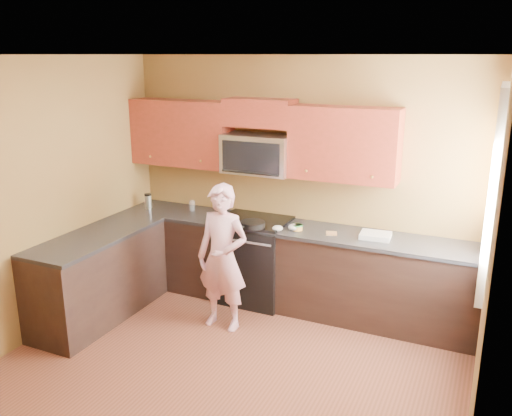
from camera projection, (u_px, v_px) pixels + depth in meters
The scene contains 25 objects.
floor at pixel (214, 384), 4.56m from camera, with size 4.00×4.00×0.00m, color brown.
ceiling at pixel (206, 55), 3.82m from camera, with size 4.00×4.00×0.00m, color white.
wall_back at pixel (299, 181), 5.94m from camera, with size 4.00×4.00×0.00m, color brown.
wall_left at pixel (22, 205), 4.99m from camera, with size 4.00×4.00×0.00m, color brown.
wall_right at pixel (487, 277), 3.39m from camera, with size 4.00×4.00×0.00m, color brown.
cabinet_back_run at pixel (288, 267), 5.93m from camera, with size 4.00×0.60×0.88m, color black.
cabinet_left_run at pixel (99, 278), 5.65m from camera, with size 0.60×1.60×0.88m, color black.
countertop_back at pixel (288, 228), 5.79m from camera, with size 4.00×0.62×0.04m, color black.
countertop_left at pixel (96, 236), 5.52m from camera, with size 0.62×1.60×0.04m, color black.
stove at pixel (254, 259), 6.06m from camera, with size 0.76×0.65×0.95m, color black, non-canonical shape.
microwave at pixel (258, 173), 5.90m from camera, with size 0.76×0.40×0.42m, color silver, non-canonical shape.
upper_cab_left at pixel (183, 165), 6.33m from camera, with size 1.22×0.33×0.75m, color maroon, non-canonical shape.
upper_cab_right at pixel (342, 180), 5.55m from camera, with size 1.12×0.33×0.75m, color maroon, non-canonical shape.
upper_cab_over_mw at pixel (260, 113), 5.75m from camera, with size 0.76×0.33×0.30m, color maroon.
window at pixel (494, 189), 4.37m from camera, with size 0.06×1.06×1.66m, color white, non-canonical shape.
woman at pixel (223, 258), 5.36m from camera, with size 0.55×0.36×1.50m, color pink.
frying_pan at pixel (253, 227), 5.66m from camera, with size 0.27×0.47×0.06m, color black, non-canonical shape.
butter_tub at pixel (297, 230), 5.65m from camera, with size 0.11×0.11×0.08m, color #FDB642, non-canonical shape.
toast_slice at pixel (332, 233), 5.53m from camera, with size 0.11×0.11×0.01m, color #B27F47.
napkin_a at pixel (278, 228), 5.61m from camera, with size 0.11×0.12×0.06m, color silver.
napkin_b at pixel (294, 227), 5.65m from camera, with size 0.12×0.13×0.07m, color silver.
dish_towel at pixel (376, 235), 5.41m from camera, with size 0.30×0.24×0.05m, color white.
travel_mug at pixel (149, 208), 6.46m from camera, with size 0.08×0.08×0.18m, color silver, non-canonical shape.
glass_a at pixel (192, 205), 6.36m from camera, with size 0.07×0.07×0.12m, color silver.
glass_c at pixel (225, 206), 6.33m from camera, with size 0.07×0.07×0.12m, color silver.
Camera 1 is at (1.98, -3.46, 2.70)m, focal length 37.71 mm.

